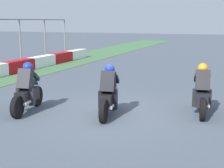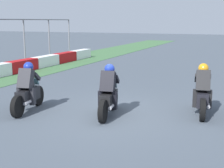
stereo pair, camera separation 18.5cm
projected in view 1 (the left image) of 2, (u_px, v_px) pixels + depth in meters
The scene contains 4 objects.
ground_plane at pixel (112, 114), 9.51m from camera, with size 120.00×120.00×0.00m, color #464F5A.
rider_lane_a at pixel (202, 93), 9.48m from camera, with size 2.03×0.61×1.51m.
rider_lane_b at pixel (109, 95), 9.29m from camera, with size 2.03×0.62×1.51m.
rider_lane_c at pixel (27, 92), 9.70m from camera, with size 2.03×0.64×1.51m.
Camera 1 is at (-8.50, -3.40, 2.73)m, focal length 51.35 mm.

